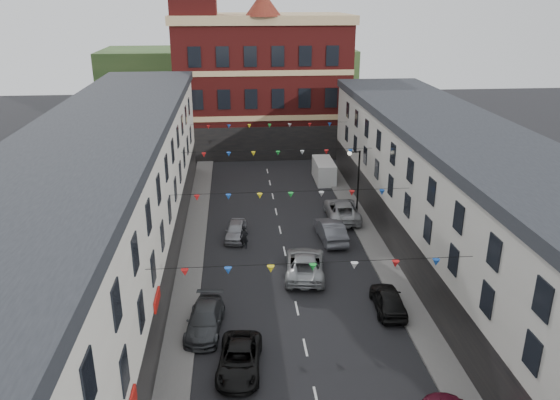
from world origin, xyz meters
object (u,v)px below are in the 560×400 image
object	(u,v)px
car_left_c	(239,359)
car_right_f	(342,210)
car_left_e	(236,230)
car_right_d	(388,300)
white_van	(324,171)
car_left_d	(205,320)
pedestrian	(244,237)
car_right_e	(331,230)
moving_car	(305,264)
street_lamp	(356,175)

from	to	relation	value
car_left_c	car_right_f	xyz separation A→B (m)	(9.10, 19.53, 0.16)
car_left_e	car_right_d	size ratio (longest dim) A/B	0.92
white_van	car_left_d	bearing A→B (deg)	-112.64
car_left_d	car_left_e	bearing A→B (deg)	87.74
car_left_e	pedestrian	distance (m)	2.02
car_left_c	car_right_e	distance (m)	17.01
car_left_d	car_right_f	size ratio (longest dim) A/B	0.82
car_right_e	white_van	world-z (taller)	white_van
car_left_c	moving_car	size ratio (longest dim) A/B	0.82
street_lamp	moving_car	bearing A→B (deg)	-119.56
car_left_d	moving_car	distance (m)	8.99
car_right_e	car_right_f	world-z (taller)	car_right_e
car_left_c	car_left_d	distance (m)	4.19
moving_car	pedestrian	xyz separation A→B (m)	(-4.05, 4.50, 0.10)
street_lamp	white_van	distance (m)	10.67
pedestrian	car_right_f	bearing A→B (deg)	46.55
car_left_c	car_right_f	size ratio (longest dim) A/B	0.80
car_right_f	white_van	xyz separation A→B (m)	(0.10, 10.31, 0.27)
car_left_e	white_van	world-z (taller)	white_van
car_left_d	white_van	bearing A→B (deg)	73.30
car_right_e	white_van	size ratio (longest dim) A/B	1.02
car_right_d	pedestrian	size ratio (longest dim) A/B	2.38
street_lamp	white_van	bearing A→B (deg)	95.30
car_left_c	white_van	distance (m)	31.23
car_left_d	white_van	size ratio (longest dim) A/B	0.98
car_left_e	pedestrian	world-z (taller)	pedestrian
car_left_c	car_right_f	world-z (taller)	car_right_f
car_right_e	pedestrian	size ratio (longest dim) A/B	2.76
car_left_d	white_van	distance (m)	28.37
car_right_e	pedestrian	world-z (taller)	pedestrian
car_left_c	moving_car	distance (m)	10.94
street_lamp	car_left_d	size ratio (longest dim) A/B	1.27
car_right_d	car_right_f	distance (m)	14.62
car_left_c	car_left_d	world-z (taller)	car_left_d
street_lamp	car_left_e	xyz separation A→B (m)	(-10.15, -3.29, -3.24)
pedestrian	car_left_d	bearing A→B (deg)	-87.75
car_right_f	pedestrian	size ratio (longest dim) A/B	3.25
pedestrian	car_right_e	bearing A→B (deg)	23.16
car_right_e	car_right_d	bearing A→B (deg)	95.67
car_left_c	car_right_d	bearing A→B (deg)	34.02
car_left_d	car_right_f	bearing A→B (deg)	61.47
street_lamp	white_van	world-z (taller)	street_lamp
car_right_d	car_right_e	distance (m)	10.55
street_lamp	car_left_c	world-z (taller)	street_lamp
car_left_c	white_van	bearing A→B (deg)	78.53
car_left_e	street_lamp	bearing A→B (deg)	24.24
car_left_e	car_left_c	bearing A→B (deg)	-83.70
car_right_d	car_right_f	xyz separation A→B (m)	(0.00, 14.62, 0.08)
car_left_d	moving_car	xyz separation A→B (m)	(6.55, 6.16, 0.10)
car_left_e	white_van	distance (m)	16.37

